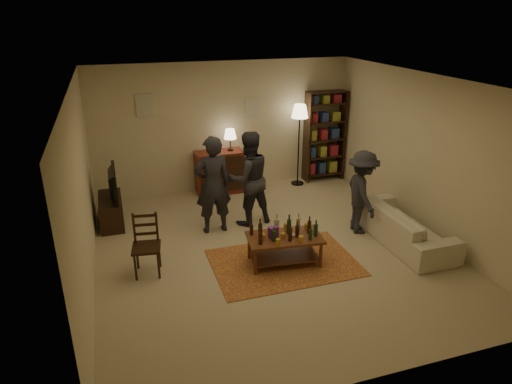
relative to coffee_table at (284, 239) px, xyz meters
name	(u,v)px	position (x,y,z in m)	size (l,w,h in m)	color
floor	(271,249)	(-0.04, 0.48, -0.41)	(6.00, 6.00, 0.00)	#C6B793
room_shell	(193,107)	(-0.69, 3.46, 1.40)	(6.00, 6.00, 6.00)	beige
rug	(284,262)	(0.00, 0.00, -0.40)	(2.20, 1.50, 0.01)	maroon
coffee_table	(284,239)	(0.00, 0.00, 0.00)	(1.18, 0.73, 0.80)	brown
dining_chair	(146,242)	(-2.02, 0.39, 0.08)	(0.46, 0.46, 0.94)	black
tv_stand	(111,204)	(-2.49, 2.28, -0.03)	(0.40, 1.00, 1.06)	black
dresser	(220,171)	(-0.23, 3.19, 0.06)	(1.00, 0.50, 1.36)	maroon
bookshelf	(324,135)	(2.20, 3.26, 0.62)	(0.90, 0.34, 2.02)	black
floor_lamp	(300,117)	(1.53, 3.13, 1.11)	(0.36, 0.36, 1.79)	black
sofa	(403,224)	(2.16, 0.08, -0.11)	(2.08, 0.81, 0.61)	beige
person_left	(213,185)	(-0.77, 1.42, 0.45)	(0.63, 0.41, 1.73)	#222229
person_right	(248,179)	(-0.10, 1.56, 0.45)	(0.84, 0.65, 1.72)	#292B32
person_by_sofa	(362,192)	(1.66, 0.62, 0.32)	(0.95, 0.55, 1.47)	#26272E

